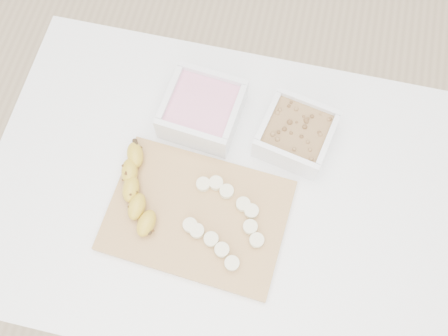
% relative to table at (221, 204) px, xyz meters
% --- Properties ---
extents(ground, '(3.50, 3.50, 0.00)m').
position_rel_table_xyz_m(ground, '(0.00, 0.00, -0.65)').
color(ground, '#C6AD89').
rests_on(ground, ground).
extents(table, '(1.00, 0.70, 0.75)m').
position_rel_table_xyz_m(table, '(0.00, 0.00, 0.00)').
color(table, white).
rests_on(table, ground).
extents(bowl_yogurt, '(0.17, 0.17, 0.07)m').
position_rel_table_xyz_m(bowl_yogurt, '(-0.08, 0.16, 0.13)').
color(bowl_yogurt, white).
rests_on(bowl_yogurt, table).
extents(bowl_granola, '(0.17, 0.17, 0.07)m').
position_rel_table_xyz_m(bowl_granola, '(0.13, 0.15, 0.13)').
color(bowl_granola, white).
rests_on(bowl_granola, table).
extents(cutting_board, '(0.38, 0.28, 0.01)m').
position_rel_table_xyz_m(cutting_board, '(-0.04, -0.06, 0.10)').
color(cutting_board, tan).
rests_on(cutting_board, table).
extents(banana, '(0.10, 0.21, 0.03)m').
position_rel_table_xyz_m(banana, '(-0.16, -0.05, 0.13)').
color(banana, gold).
rests_on(banana, cutting_board).
extents(banana_slices, '(0.17, 0.19, 0.02)m').
position_rel_table_xyz_m(banana_slices, '(0.02, -0.07, 0.12)').
color(banana_slices, beige).
rests_on(banana_slices, cutting_board).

